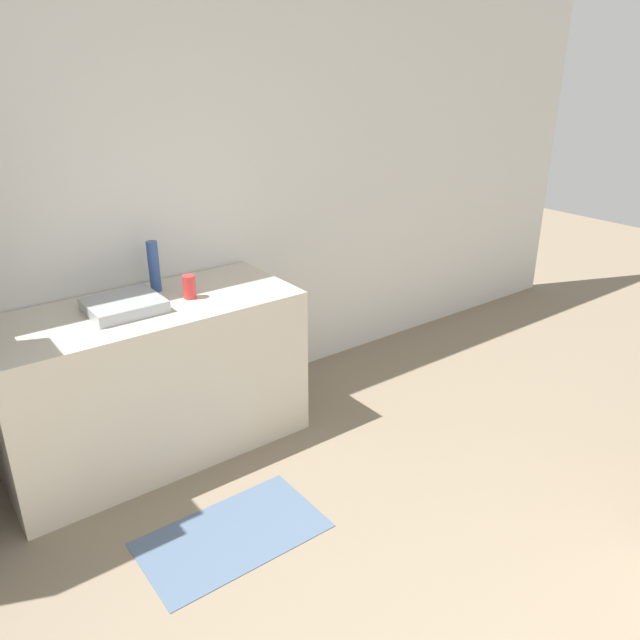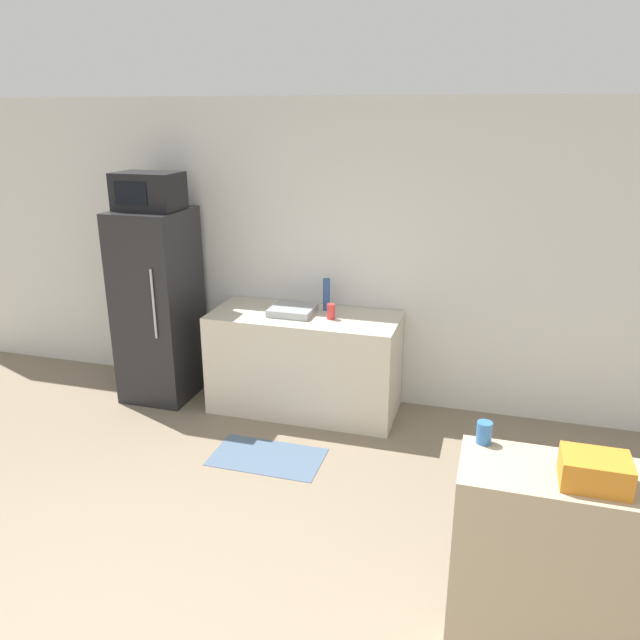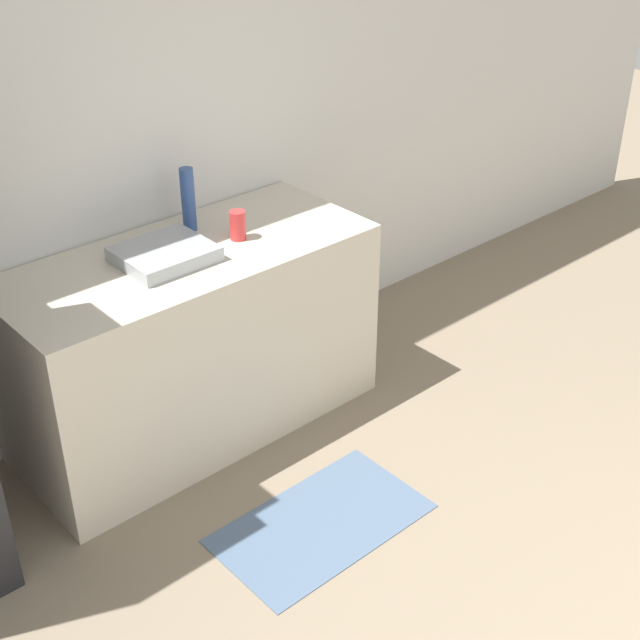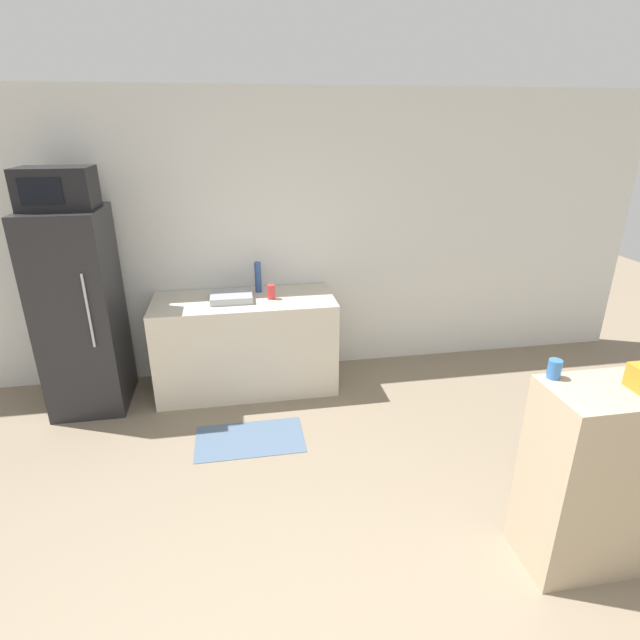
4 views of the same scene
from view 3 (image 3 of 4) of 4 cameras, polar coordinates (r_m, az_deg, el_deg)
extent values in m
cube|color=silver|center=(3.82, -12.93, 11.79)|extent=(8.00, 0.06, 2.60)
cube|color=beige|center=(3.91, -8.13, -1.40)|extent=(1.59, 0.68, 0.86)
cube|color=#9EA3A8|center=(3.63, -9.93, 4.18)|extent=(0.36, 0.32, 0.06)
cylinder|color=#2D4C8C|center=(3.85, -8.44, 7.63)|extent=(0.06, 0.06, 0.28)
cylinder|color=red|center=(3.77, -5.29, 6.06)|extent=(0.07, 0.07, 0.13)
cube|color=slate|center=(3.60, 0.08, -12.86)|extent=(0.84, 0.48, 0.01)
camera|label=1|loc=(0.83, 47.10, -11.88)|focal=35.00mm
camera|label=2|loc=(3.79, 80.16, 6.18)|focal=35.00mm
camera|label=4|loc=(2.21, 85.15, -1.99)|focal=28.00mm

